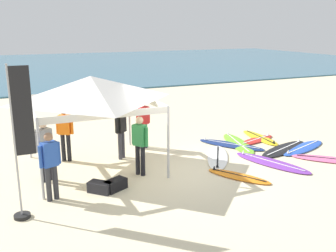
% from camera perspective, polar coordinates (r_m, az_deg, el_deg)
% --- Properties ---
extents(ground_plane, '(80.00, 80.00, 0.00)m').
position_cam_1_polar(ground_plane, '(11.32, 1.78, -6.71)').
color(ground_plane, beige).
extents(sea, '(80.00, 36.00, 0.10)m').
position_cam_1_polar(sea, '(42.66, -17.95, 8.48)').
color(sea, '#386B84').
rests_on(sea, ground).
extents(canopy_tent, '(3.48, 3.48, 2.75)m').
position_cam_1_polar(canopy_tent, '(11.23, -11.41, 5.50)').
color(canopy_tent, '#B7B7BC').
rests_on(canopy_tent, ground).
extents(surfboard_black, '(2.66, 1.56, 0.19)m').
position_cam_1_polar(surfboard_black, '(13.77, 16.93, -3.26)').
color(surfboard_black, black).
rests_on(surfboard_black, ground).
extents(surfboard_white, '(1.83, 2.40, 0.19)m').
position_cam_1_polar(surfboard_white, '(12.45, 7.41, -4.64)').
color(surfboard_white, white).
rests_on(surfboard_white, ground).
extents(surfboard_navy, '(1.94, 2.39, 0.19)m').
position_cam_1_polar(surfboard_navy, '(13.80, 9.34, -2.76)').
color(surfboard_navy, navy).
rests_on(surfboard_navy, ground).
extents(surfboard_pink, '(2.10, 2.04, 0.19)m').
position_cam_1_polar(surfboard_pink, '(13.18, 22.94, -4.60)').
color(surfboard_pink, pink).
rests_on(surfboard_pink, ground).
extents(surfboard_orange, '(1.42, 1.89, 0.19)m').
position_cam_1_polar(surfboard_orange, '(11.02, 10.44, -7.36)').
color(surfboard_orange, orange).
rests_on(surfboard_orange, ground).
extents(surfboard_yellow, '(0.71, 2.18, 0.19)m').
position_cam_1_polar(surfboard_yellow, '(14.88, 13.55, -1.70)').
color(surfboard_yellow, yellow).
rests_on(surfboard_yellow, ground).
extents(surfboard_purple, '(1.52, 2.68, 0.19)m').
position_cam_1_polar(surfboard_purple, '(12.29, 15.16, -5.29)').
color(surfboard_purple, purple).
rests_on(surfboard_purple, ground).
extents(surfboard_lime, '(1.26, 2.60, 0.19)m').
position_cam_1_polar(surfboard_lime, '(14.01, 10.37, -2.55)').
color(surfboard_lime, '#7AD12D').
rests_on(surfboard_lime, ground).
extents(surfboard_red, '(1.95, 1.07, 0.19)m').
position_cam_1_polar(surfboard_red, '(14.55, 13.04, -2.04)').
color(surfboard_red, red).
rests_on(surfboard_red, ground).
extents(surfboard_blue, '(2.52, 1.42, 0.19)m').
position_cam_1_polar(surfboard_blue, '(14.09, 19.47, -3.07)').
color(surfboard_blue, blue).
rests_on(surfboard_blue, ground).
extents(person_blue, '(0.53, 0.32, 1.71)m').
position_cam_1_polar(person_blue, '(9.58, -17.15, -5.11)').
color(person_blue, '#2D2D33').
rests_on(person_blue, ground).
extents(person_grey, '(0.49, 0.37, 1.71)m').
position_cam_1_polar(person_grey, '(10.81, -17.94, -2.92)').
color(person_grey, black).
rests_on(person_grey, ground).
extents(person_orange, '(0.49, 0.37, 1.71)m').
position_cam_1_polar(person_orange, '(12.25, -15.11, -0.68)').
color(person_orange, black).
rests_on(person_orange, ground).
extents(person_red, '(0.54, 0.30, 1.71)m').
position_cam_1_polar(person_red, '(13.10, -3.72, 0.79)').
color(person_red, '#383842').
rests_on(person_red, ground).
extents(person_green, '(0.38, 0.47, 1.71)m').
position_cam_1_polar(person_green, '(10.74, -4.20, -2.35)').
color(person_green, black).
rests_on(person_green, ground).
extents(person_black, '(0.42, 0.42, 1.71)m').
position_cam_1_polar(person_black, '(12.16, -7.03, -0.39)').
color(person_black, '#383842').
rests_on(person_black, ground).
extents(banner_flag, '(0.60, 0.36, 3.40)m').
position_cam_1_polar(banner_flag, '(8.74, -21.06, -3.30)').
color(banner_flag, '#99999E').
rests_on(banner_flag, ground).
extents(gear_bag_near_tent, '(0.65, 0.65, 0.28)m').
position_cam_1_polar(gear_bag_near_tent, '(10.03, -10.07, -8.98)').
color(gear_bag_near_tent, '#232328').
rests_on(gear_bag_near_tent, ground).
extents(gear_bag_by_pole, '(0.68, 0.56, 0.28)m').
position_cam_1_polar(gear_bag_by_pole, '(10.11, -7.86, -8.68)').
color(gear_bag_by_pole, black).
rests_on(gear_bag_by_pole, ground).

